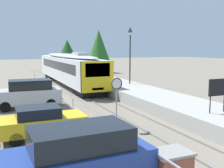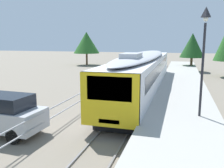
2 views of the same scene
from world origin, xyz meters
name	(u,v)px [view 1 (image 1 of 2)]	position (x,y,z in m)	size (l,w,h in m)	color
ground_plane	(49,93)	(-3.00, 22.00, 0.00)	(160.00, 160.00, 0.00)	slate
track_rails	(79,90)	(0.00, 22.00, 0.03)	(3.20, 60.00, 0.14)	slate
commuter_train	(68,67)	(0.00, 26.31, 2.15)	(2.82, 19.91, 3.74)	silver
station_platform	(109,85)	(3.25, 22.00, 0.45)	(3.90, 60.00, 0.90)	#A8A59E
platform_lamp_mid_platform	(130,44)	(4.10, 18.77, 4.62)	(0.34, 0.34, 5.35)	#232328
platform_notice_board	(218,89)	(3.11, 6.63, 2.19)	(1.20, 0.08, 1.80)	#232328
speed_limit_sign	(117,91)	(-1.96, 8.36, 2.12)	(0.61, 0.10, 2.81)	#9EA0A5
brick_utility_cabinet	(171,168)	(-2.69, 2.61, 0.57)	(1.21, 0.99, 1.13)	brown
carpark_fence	(73,103)	(-3.30, 12.00, 0.91)	(0.06, 36.06, 1.25)	#9EA0A5
parked_suv_blue	(76,159)	(-5.55, 3.31, 1.06)	(4.66, 2.04, 2.04)	navy
parked_hatchback_yellow	(42,121)	(-5.66, 8.88, 0.79)	(4.01, 1.79, 1.53)	gold
parked_suv_silver	(28,93)	(-5.55, 15.90, 1.06)	(4.69, 2.13, 2.04)	#B7BABF
tree_behind_carpark	(99,45)	(8.91, 40.13, 4.74)	(3.83, 3.83, 7.40)	brown
tree_distant_left	(67,50)	(4.57, 45.09, 3.93)	(3.64, 3.64, 5.76)	brown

